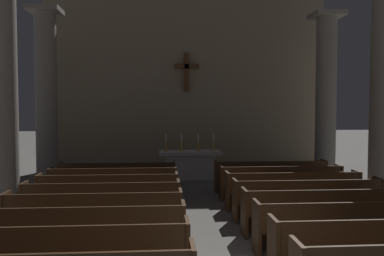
{
  "coord_description": "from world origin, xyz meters",
  "views": [
    {
      "loc": [
        -1.0,
        -4.83,
        2.57
      ],
      "look_at": [
        0.0,
        8.74,
        1.88
      ],
      "focal_mm": 38.68,
      "sensor_mm": 36.0,
      "label": 1
    }
  ],
  "objects_px": {
    "pew_left_row_8": "(118,178)",
    "column_right_second": "(384,94)",
    "pew_right_row_2": "(383,247)",
    "pew_right_row_3": "(351,226)",
    "pew_left_row_4": "(94,216)",
    "pew_right_row_5": "(308,199)",
    "candlestick_inner_left": "(181,145)",
    "candlestick_inner_right": "(198,145)",
    "candlestick_outer_left": "(166,146)",
    "pew_left_row_3": "(84,232)",
    "candlestick_outer_right": "(214,145)",
    "column_right_third": "(326,98)",
    "pew_right_row_4": "(326,211)",
    "column_left_second": "(2,93)",
    "pew_right_row_8": "(271,176)",
    "pew_left_row_7": "(114,185)",
    "pew_right_row_7": "(281,182)",
    "pew_left_row_2": "(70,255)",
    "pew_left_row_6": "(108,193)",
    "pew_left_row_5": "(102,203)",
    "pew_right_row_6": "(293,190)",
    "column_left_third": "(46,97)",
    "altar": "(190,164)"
  },
  "relations": [
    {
      "from": "candlestick_outer_right",
      "to": "pew_right_row_2",
      "type": "bearing_deg",
      "value": -80.59
    },
    {
      "from": "pew_right_row_5",
      "to": "column_left_second",
      "type": "height_order",
      "value": "column_left_second"
    },
    {
      "from": "column_right_third",
      "to": "pew_left_row_2",
      "type": "bearing_deg",
      "value": -129.31
    },
    {
      "from": "pew_left_row_2",
      "to": "pew_left_row_7",
      "type": "distance_m",
      "value": 5.33
    },
    {
      "from": "pew_left_row_3",
      "to": "pew_right_row_7",
      "type": "distance_m",
      "value": 6.27
    },
    {
      "from": "column_right_second",
      "to": "pew_right_row_8",
      "type": "bearing_deg",
      "value": 152.1
    },
    {
      "from": "altar",
      "to": "column_right_second",
      "type": "bearing_deg",
      "value": -37.15
    },
    {
      "from": "pew_right_row_2",
      "to": "pew_right_row_7",
      "type": "relative_size",
      "value": 1.0
    },
    {
      "from": "pew_right_row_4",
      "to": "column_left_second",
      "type": "distance_m",
      "value": 8.22
    },
    {
      "from": "pew_left_row_3",
      "to": "candlestick_inner_left",
      "type": "xyz_separation_m",
      "value": [
        2.0,
        7.69,
        0.73
      ]
    },
    {
      "from": "pew_right_row_5",
      "to": "candlestick_inner_right",
      "type": "height_order",
      "value": "candlestick_inner_right"
    },
    {
      "from": "pew_left_row_4",
      "to": "pew_right_row_5",
      "type": "bearing_deg",
      "value": 13.04
    },
    {
      "from": "candlestick_outer_right",
      "to": "pew_right_row_7",
      "type": "bearing_deg",
      "value": -67.07
    },
    {
      "from": "pew_left_row_6",
      "to": "column_right_second",
      "type": "height_order",
      "value": "column_right_second"
    },
    {
      "from": "pew_right_row_7",
      "to": "pew_right_row_4",
      "type": "bearing_deg",
      "value": -90.0
    },
    {
      "from": "column_left_third",
      "to": "pew_left_row_8",
      "type": "bearing_deg",
      "value": -43.14
    },
    {
      "from": "pew_left_row_2",
      "to": "pew_left_row_7",
      "type": "bearing_deg",
      "value": 90.0
    },
    {
      "from": "pew_right_row_6",
      "to": "pew_left_row_8",
      "type": "bearing_deg",
      "value": 155.15
    },
    {
      "from": "pew_left_row_6",
      "to": "pew_right_row_5",
      "type": "height_order",
      "value": "same"
    },
    {
      "from": "column_right_second",
      "to": "pew_left_row_6",
      "type": "bearing_deg",
      "value": -174.6
    },
    {
      "from": "pew_left_row_3",
      "to": "pew_left_row_4",
      "type": "height_order",
      "value": "same"
    },
    {
      "from": "pew_right_row_3",
      "to": "column_left_third",
      "type": "bearing_deg",
      "value": 132.91
    },
    {
      "from": "pew_left_row_4",
      "to": "altar",
      "type": "height_order",
      "value": "altar"
    },
    {
      "from": "pew_left_row_8",
      "to": "pew_right_row_8",
      "type": "bearing_deg",
      "value": 0.0
    },
    {
      "from": "candlestick_outer_left",
      "to": "pew_left_row_3",
      "type": "bearing_deg",
      "value": -100.68
    },
    {
      "from": "pew_left_row_5",
      "to": "pew_right_row_5",
      "type": "distance_m",
      "value": 4.6
    },
    {
      "from": "pew_left_row_6",
      "to": "candlestick_outer_left",
      "type": "distance_m",
      "value": 4.78
    },
    {
      "from": "candlestick_inner_right",
      "to": "pew_left_row_6",
      "type": "bearing_deg",
      "value": -120.05
    },
    {
      "from": "pew_right_row_3",
      "to": "column_right_second",
      "type": "height_order",
      "value": "column_right_second"
    },
    {
      "from": "pew_right_row_8",
      "to": "altar",
      "type": "xyz_separation_m",
      "value": [
        -2.3,
        2.36,
        0.06
      ]
    },
    {
      "from": "pew_right_row_6",
      "to": "column_left_third",
      "type": "relative_size",
      "value": 0.57
    },
    {
      "from": "pew_left_row_2",
      "to": "candlestick_inner_right",
      "type": "bearing_deg",
      "value": 73.46
    },
    {
      "from": "pew_left_row_5",
      "to": "pew_right_row_7",
      "type": "xyz_separation_m",
      "value": [
        4.6,
        2.13,
        0.0
      ]
    },
    {
      "from": "pew_right_row_8",
      "to": "candlestick_outer_right",
      "type": "xyz_separation_m",
      "value": [
        -1.45,
        2.36,
        0.73
      ]
    },
    {
      "from": "pew_left_row_5",
      "to": "column_left_third",
      "type": "relative_size",
      "value": 0.57
    },
    {
      "from": "pew_right_row_2",
      "to": "pew_right_row_3",
      "type": "relative_size",
      "value": 1.0
    },
    {
      "from": "pew_left_row_7",
      "to": "pew_right_row_4",
      "type": "xyz_separation_m",
      "value": [
        4.6,
        -3.2,
        0.0
      ]
    },
    {
      "from": "altar",
      "to": "pew_left_row_7",
      "type": "bearing_deg",
      "value": -123.86
    },
    {
      "from": "candlestick_inner_left",
      "to": "candlestick_inner_right",
      "type": "bearing_deg",
      "value": 0.0
    },
    {
      "from": "candlestick_outer_right",
      "to": "column_right_third",
      "type": "bearing_deg",
      "value": 2.52
    },
    {
      "from": "pew_left_row_7",
      "to": "candlestick_outer_right",
      "type": "bearing_deg",
      "value": 47.43
    },
    {
      "from": "pew_left_row_5",
      "to": "pew_right_row_6",
      "type": "height_order",
      "value": "same"
    },
    {
      "from": "candlestick_inner_right",
      "to": "column_right_third",
      "type": "bearing_deg",
      "value": 2.23
    },
    {
      "from": "pew_left_row_5",
      "to": "altar",
      "type": "distance_m",
      "value": 6.02
    },
    {
      "from": "pew_left_row_2",
      "to": "candlestick_outer_left",
      "type": "height_order",
      "value": "candlestick_outer_left"
    },
    {
      "from": "pew_left_row_8",
      "to": "column_right_second",
      "type": "distance_m",
      "value": 7.85
    },
    {
      "from": "pew_left_row_8",
      "to": "pew_left_row_4",
      "type": "bearing_deg",
      "value": -90.0
    },
    {
      "from": "column_right_third",
      "to": "candlestick_inner_left",
      "type": "bearing_deg",
      "value": -178.02
    },
    {
      "from": "column_left_second",
      "to": "pew_left_row_2",
      "type": "bearing_deg",
      "value": -61.25
    },
    {
      "from": "altar",
      "to": "pew_right_row_2",
      "type": "bearing_deg",
      "value": -75.28
    }
  ]
}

